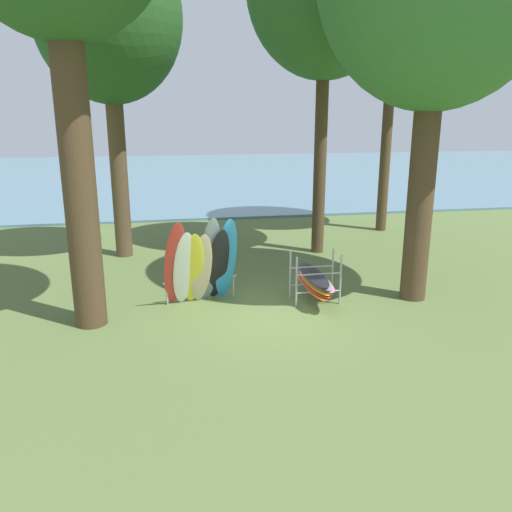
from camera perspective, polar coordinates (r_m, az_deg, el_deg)
ground_plane at (r=12.08m, az=1.89°, el=-6.39°), size 80.00×80.00×0.00m
lake_water at (r=40.45m, az=-7.19°, el=9.04°), size 80.00×36.00×0.10m
tree_far_left_back at (r=17.11m, az=-16.07°, el=23.98°), size 4.35×4.35×9.77m
tree_far_right_back at (r=21.15m, az=15.21°, el=25.48°), size 4.71×4.71×11.10m
leaning_board_pile at (r=12.35m, az=-6.10°, el=-1.00°), size 1.92×1.27×2.22m
board_storage_rack at (r=12.74m, az=6.51°, el=-2.68°), size 1.15×2.12×1.25m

